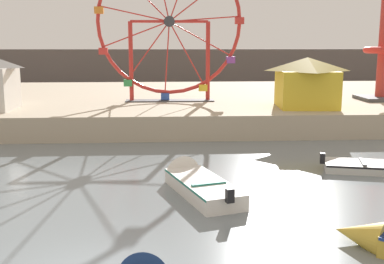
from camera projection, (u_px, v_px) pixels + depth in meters
quay_promenade at (143, 103)px, 36.88m from camera, size 110.00×22.95×1.38m
distant_town_skyline at (151, 66)px, 62.20m from camera, size 140.00×3.00×4.40m
motorboat_white_red_stripe at (193, 180)px, 17.65m from camera, size 2.95×5.37×1.39m
ferris_wheel_red_frame at (169, 25)px, 31.47m from camera, size 9.68×1.20×9.96m
carnival_booth_yellow_awning at (307, 81)px, 29.07m from camera, size 3.99×4.16×3.01m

